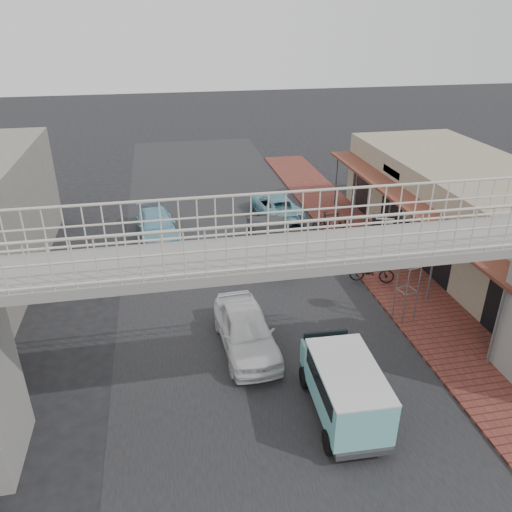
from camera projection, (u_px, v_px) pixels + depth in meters
name	position (u px, v px, depth m)	size (l,w,h in m)	color
ground	(260.00, 335.00, 17.63)	(120.00, 120.00, 0.00)	black
road_strip	(260.00, 335.00, 17.63)	(10.00, 60.00, 0.01)	black
sidewalk	(395.00, 277.00, 21.37)	(3.00, 40.00, 0.10)	brown
shophouse_row	(484.00, 219.00, 22.15)	(7.20, 18.00, 4.00)	gray
footbridge	(292.00, 322.00, 12.70)	(16.40, 2.40, 6.34)	gray
white_hatchback	(246.00, 330.00, 16.67)	(1.71, 4.26, 1.45)	white
dark_sedan	(270.00, 240.00, 23.20)	(1.58, 4.53, 1.49)	black
angkot_curb	(275.00, 205.00, 27.65)	(2.08, 4.51, 1.25)	#67A4B3
angkot_far	(157.00, 225.00, 25.02)	(1.79, 4.40, 1.28)	#75B2CC
angkot_van	(345.00, 383.00, 13.64)	(1.82, 3.75, 1.81)	black
motorcycle_near	(372.00, 271.00, 20.71)	(0.64, 1.85, 0.97)	black
motorcycle_far	(330.00, 221.00, 25.49)	(0.52, 1.85, 1.11)	black
street_clock	(411.00, 259.00, 17.34)	(0.76, 0.69, 2.95)	#59595B
arrow_sign	(403.00, 225.00, 20.46)	(1.73, 1.15, 2.86)	#59595B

